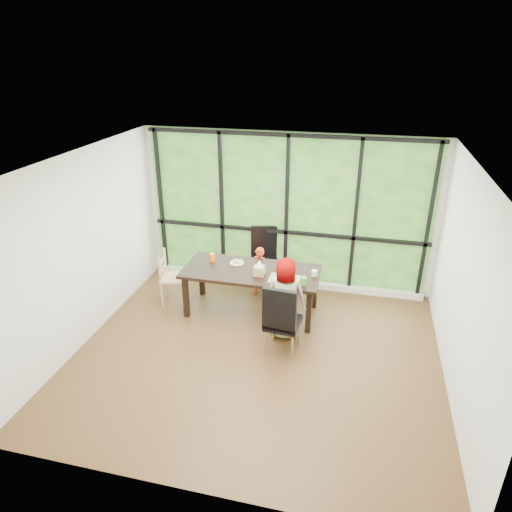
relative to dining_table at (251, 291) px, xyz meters
name	(u,v)px	position (x,y,z in m)	size (l,w,h in m)	color
ground	(256,355)	(0.35, -1.10, -0.38)	(5.00, 5.00, 0.00)	black
back_wall	(287,212)	(0.35, 1.15, 0.98)	(5.00, 5.00, 0.00)	silver
foliage_backdrop	(287,212)	(0.35, 1.13, 0.98)	(4.80, 0.02, 2.65)	#1C4C18
window_mullions	(286,213)	(0.35, 1.09, 0.98)	(4.80, 0.06, 2.65)	black
window_sill	(284,282)	(0.35, 1.05, -0.33)	(4.80, 0.12, 0.10)	silver
dining_table	(251,291)	(0.00, 0.00, 0.00)	(2.14, 0.94, 0.75)	black
chair_window_leather	(265,259)	(0.02, 0.89, 0.17)	(0.46, 0.46, 1.08)	black
chair_interior_leather	(283,318)	(0.68, -0.91, 0.17)	(0.46, 0.46, 1.08)	black
chair_end_beech	(174,278)	(-1.33, 0.01, 0.08)	(0.42, 0.40, 0.90)	tan
child_toddler	(259,272)	(0.00, 0.56, 0.07)	(0.32, 0.21, 0.88)	red
child_older	(285,299)	(0.63, -0.53, 0.25)	(0.61, 0.40, 1.25)	gray
placemat	(285,279)	(0.56, -0.18, 0.38)	(0.46, 0.34, 0.01)	tan
plate_far	(237,263)	(-0.29, 0.19, 0.38)	(0.23, 0.23, 0.01)	white
plate_near	(284,280)	(0.55, -0.21, 0.38)	(0.26, 0.26, 0.02)	white
orange_cup	(212,258)	(-0.69, 0.17, 0.44)	(0.08, 0.08, 0.13)	orange
green_cup	(304,281)	(0.87, -0.29, 0.44)	(0.08, 0.08, 0.13)	#4CCA39
white_mug	(314,273)	(0.98, 0.04, 0.42)	(0.09, 0.09, 0.09)	white
tissue_box	(259,271)	(0.16, -0.12, 0.44)	(0.16, 0.16, 0.14)	tan
crepe_rolls_far	(237,261)	(-0.29, 0.19, 0.41)	(0.15, 0.12, 0.04)	tan
crepe_rolls_near	(284,278)	(0.55, -0.21, 0.41)	(0.15, 0.12, 0.04)	tan
straw_white	(212,252)	(-0.69, 0.17, 0.55)	(0.01, 0.01, 0.20)	white
straw_pink	(304,275)	(0.87, -0.29, 0.54)	(0.01, 0.01, 0.20)	pink
tissue	(259,263)	(0.16, -0.12, 0.57)	(0.12, 0.12, 0.11)	white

